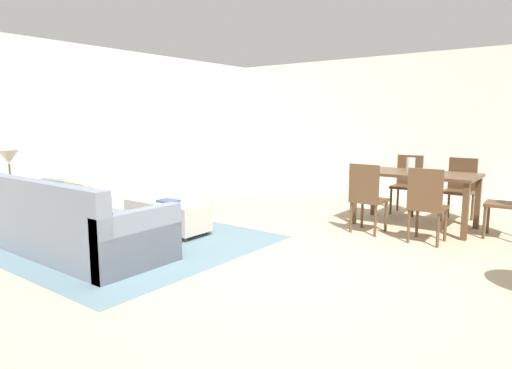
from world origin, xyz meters
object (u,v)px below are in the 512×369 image
at_px(table_lamp, 9,159).
at_px(vase_centerpiece, 411,165).
at_px(dining_chair_far_right, 460,185).
at_px(dining_chair_far_left, 408,181).
at_px(couch, 75,228).
at_px(dining_table, 415,179).
at_px(dining_chair_near_right, 427,201).
at_px(side_table, 12,200).
at_px(ottoman_table, 167,215).
at_px(dining_chair_head_east, 511,198).
at_px(book_on_ottoman, 168,201).
at_px(dining_chair_near_left, 367,194).

bearing_deg(table_lamp, vase_centerpiece, 42.40).
height_order(table_lamp, dining_chair_far_right, table_lamp).
distance_m(dining_chair_far_left, dining_chair_far_right, 0.78).
bearing_deg(couch, dining_table, 54.04).
bearing_deg(dining_chair_near_right, side_table, -147.68).
height_order(ottoman_table, dining_chair_far_left, dining_chair_far_left).
bearing_deg(ottoman_table, side_table, -139.52).
bearing_deg(side_table, table_lamp, -165.96).
bearing_deg(dining_chair_far_left, dining_chair_head_east, -27.19).
height_order(dining_chair_far_left, dining_chair_head_east, same).
xyz_separation_m(table_lamp, book_on_ottoman, (1.58, 1.24, -0.56)).
bearing_deg(dining_table, side_table, -138.01).
bearing_deg(dining_chair_near_left, couch, -128.55).
xyz_separation_m(dining_chair_head_east, vase_centerpiece, (-1.24, -0.04, 0.34)).
bearing_deg(vase_centerpiece, couch, -125.30).
relative_size(dining_table, dining_chair_near_left, 1.74).
distance_m(side_table, book_on_ottoman, 2.01).
bearing_deg(ottoman_table, dining_chair_far_right, 46.96).
xyz_separation_m(ottoman_table, dining_chair_far_left, (2.12, 3.14, 0.28)).
height_order(couch, ottoman_table, couch).
bearing_deg(ottoman_table, dining_chair_head_east, 32.66).
xyz_separation_m(ottoman_table, dining_chair_near_left, (2.12, 1.53, 0.28)).
bearing_deg(dining_chair_far_left, dining_chair_near_left, -89.96).
xyz_separation_m(side_table, dining_chair_far_right, (4.41, 4.40, 0.06)).
height_order(side_table, vase_centerpiece, vase_centerpiece).
bearing_deg(table_lamp, side_table, 14.04).
bearing_deg(side_table, book_on_ottoman, 38.25).
distance_m(ottoman_table, book_on_ottoman, 0.21).
xyz_separation_m(side_table, vase_centerpiece, (3.93, 3.59, 0.40)).
height_order(couch, book_on_ottoman, couch).
height_order(couch, side_table, couch).
bearing_deg(vase_centerpiece, dining_table, 9.40).
height_order(ottoman_table, book_on_ottoman, book_on_ottoman).
xyz_separation_m(dining_table, dining_chair_near_left, (-0.37, -0.79, -0.14)).
distance_m(table_lamp, dining_chair_far_right, 6.25).
bearing_deg(dining_chair_far_right, dining_chair_near_left, -116.30).
bearing_deg(book_on_ottoman, dining_chair_near_right, 28.61).
distance_m(side_table, dining_chair_far_left, 5.72).
distance_m(couch, ottoman_table, 1.26).
bearing_deg(side_table, dining_chair_near_left, 37.79).
xyz_separation_m(dining_chair_near_left, book_on_ottoman, (-2.05, -1.57, -0.09)).
bearing_deg(dining_chair_head_east, side_table, -144.90).
bearing_deg(vase_centerpiece, dining_chair_near_right, -59.93).
xyz_separation_m(ottoman_table, side_table, (-1.50, -1.28, 0.22)).
relative_size(dining_chair_near_left, book_on_ottoman, 3.54).
bearing_deg(dining_table, book_on_ottoman, -135.80).
height_order(dining_chair_near_left, vase_centerpiece, vase_centerpiece).
distance_m(ottoman_table, dining_chair_far_right, 4.27).
xyz_separation_m(dining_table, vase_centerpiece, (-0.07, -0.01, 0.20)).
bearing_deg(book_on_ottoman, dining_chair_far_right, 48.05).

